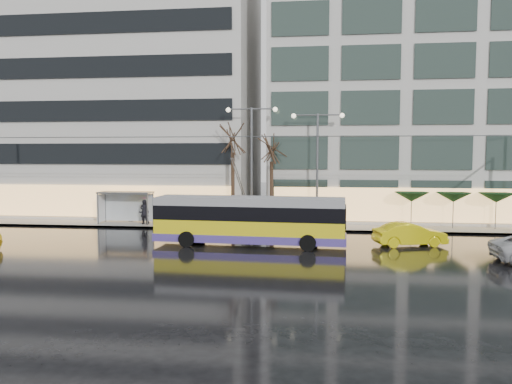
# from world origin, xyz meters

# --- Properties ---
(ground) EXTENTS (140.00, 140.00, 0.00)m
(ground) POSITION_xyz_m (0.00, 0.00, 0.00)
(ground) COLOR black
(ground) RESTS_ON ground
(sidewalk) EXTENTS (80.00, 10.00, 0.15)m
(sidewalk) POSITION_xyz_m (2.00, 14.00, 0.07)
(sidewalk) COLOR gray
(sidewalk) RESTS_ON ground
(kerb) EXTENTS (80.00, 0.10, 0.15)m
(kerb) POSITION_xyz_m (2.00, 9.05, 0.07)
(kerb) COLOR slate
(kerb) RESTS_ON ground
(building_left) EXTENTS (34.00, 14.00, 22.00)m
(building_left) POSITION_xyz_m (-16.00, 19.00, 11.15)
(building_left) COLOR #B5B3AD
(building_left) RESTS_ON sidewalk
(building_right) EXTENTS (32.00, 14.00, 25.00)m
(building_right) POSITION_xyz_m (19.00, 19.00, 12.65)
(building_right) COLOR #B5B3AD
(building_right) RESTS_ON sidewalk
(trolleybus) EXTENTS (11.80, 4.83, 5.42)m
(trolleybus) POSITION_xyz_m (2.90, 3.09, 1.47)
(trolleybus) COLOR yellow
(trolleybus) RESTS_ON ground
(catenary) EXTENTS (42.24, 5.12, 7.00)m
(catenary) POSITION_xyz_m (1.00, 7.94, 4.25)
(catenary) COLOR #595B60
(catenary) RESTS_ON ground
(bus_shelter) EXTENTS (4.20, 1.60, 2.51)m
(bus_shelter) POSITION_xyz_m (-8.38, 10.69, 1.96)
(bus_shelter) COLOR #595B60
(bus_shelter) RESTS_ON sidewalk
(street_lamp_near) EXTENTS (3.96, 0.36, 9.03)m
(street_lamp_near) POSITION_xyz_m (2.00, 10.80, 5.99)
(street_lamp_near) COLOR #595B60
(street_lamp_near) RESTS_ON sidewalk
(street_lamp_far) EXTENTS (3.96, 0.36, 8.53)m
(street_lamp_far) POSITION_xyz_m (7.00, 10.80, 5.71)
(street_lamp_far) COLOR #595B60
(street_lamp_far) RESTS_ON sidewalk
(tree_a) EXTENTS (3.20, 3.20, 8.40)m
(tree_a) POSITION_xyz_m (0.50, 11.00, 7.09)
(tree_a) COLOR black
(tree_a) RESTS_ON sidewalk
(tree_b) EXTENTS (3.20, 3.20, 7.70)m
(tree_b) POSITION_xyz_m (3.50, 11.20, 6.40)
(tree_b) COLOR black
(tree_b) RESTS_ON sidewalk
(parasol_a) EXTENTS (2.50, 2.50, 2.65)m
(parasol_a) POSITION_xyz_m (14.00, 11.00, 2.45)
(parasol_a) COLOR #595B60
(parasol_a) RESTS_ON sidewalk
(parasol_b) EXTENTS (2.50, 2.50, 2.65)m
(parasol_b) POSITION_xyz_m (17.00, 11.00, 2.45)
(parasol_b) COLOR #595B60
(parasol_b) RESTS_ON sidewalk
(parasol_c) EXTENTS (2.50, 2.50, 2.65)m
(parasol_c) POSITION_xyz_m (20.00, 11.00, 2.45)
(parasol_c) COLOR #595B60
(parasol_c) RESTS_ON sidewalk
(taxi_b) EXTENTS (4.61, 2.55, 1.44)m
(taxi_b) POSITION_xyz_m (12.70, 4.17, 0.72)
(taxi_b) COLOR yellow
(taxi_b) RESTS_ON ground
(pedestrian_a) EXTENTS (1.05, 1.07, 2.19)m
(pedestrian_a) POSITION_xyz_m (-6.36, 10.19, 1.56)
(pedestrian_a) COLOR black
(pedestrian_a) RESTS_ON sidewalk
(pedestrian_b) EXTENTS (1.02, 0.93, 1.70)m
(pedestrian_b) POSITION_xyz_m (-6.49, 10.53, 1.00)
(pedestrian_b) COLOR black
(pedestrian_b) RESTS_ON sidewalk
(pedestrian_c) EXTENTS (1.19, 0.86, 2.11)m
(pedestrian_c) POSITION_xyz_m (-8.07, 11.68, 1.27)
(pedestrian_c) COLOR black
(pedestrian_c) RESTS_ON sidewalk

